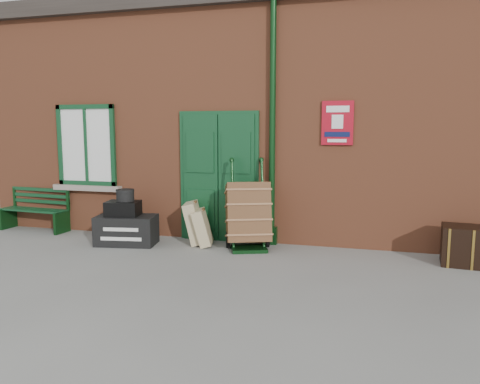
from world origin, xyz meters
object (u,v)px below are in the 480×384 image
(bench, at_px, (36,208))
(dark_trunk, at_px, (471,246))
(porter_trolley, at_px, (248,215))
(houdini_trunk, at_px, (127,230))

(bench, xyz_separation_m, dark_trunk, (7.65, -0.33, -0.14))
(porter_trolley, distance_m, dark_trunk, 3.36)
(bench, height_order, porter_trolley, porter_trolley)
(houdini_trunk, xyz_separation_m, porter_trolley, (2.05, 0.32, 0.31))
(porter_trolley, bearing_deg, dark_trunk, -22.45)
(bench, bearing_deg, houdini_trunk, -9.80)
(houdini_trunk, height_order, dark_trunk, dark_trunk)
(bench, height_order, houdini_trunk, bench)
(porter_trolley, bearing_deg, bench, 156.04)
(bench, distance_m, dark_trunk, 7.66)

